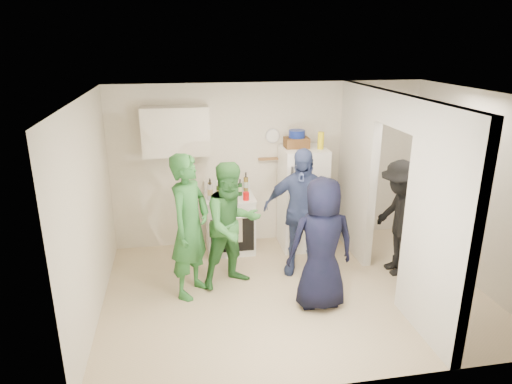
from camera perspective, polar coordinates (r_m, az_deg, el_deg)
The scene contains 36 objects.
floor at distance 6.05m, azimuth 4.80°, elevation -12.28°, with size 4.80×4.80×0.00m, color #C6AE8C.
wall_back at distance 7.09m, azimuth 1.62°, elevation 3.49°, with size 4.80×4.80×0.00m, color silver.
wall_front at distance 4.03m, azimuth 11.41°, elevation -9.06°, with size 4.80×4.80×0.00m, color silver.
wall_left at distance 5.44m, azimuth -20.14°, elevation -2.46°, with size 3.40×3.40×0.00m, color silver.
wall_right at distance 6.54m, azimuth 25.91°, elevation 0.27°, with size 3.40×3.40×0.00m, color silver.
ceiling at distance 5.23m, azimuth 5.54°, elevation 11.95°, with size 4.80×4.80×0.00m, color white.
partition_pier_back at distance 6.88m, azimuth 12.48°, elevation 2.57°, with size 0.12×1.20×2.50m, color silver.
partition_pier_front at distance 5.04m, azimuth 21.82°, elevation -4.34°, with size 0.12×1.20×2.50m, color silver.
partition_header at distance 5.69m, azimuth 17.38°, elevation 9.71°, with size 0.12×1.00×0.40m, color silver.
stove at distance 6.95m, azimuth -3.27°, elevation -3.96°, with size 0.73×0.61×0.87m, color white.
upper_cabinet at distance 6.65m, azimuth -10.02°, elevation 7.49°, with size 0.95×0.34×0.70m, color silver.
fridge at distance 7.00m, azimuth 5.80°, elevation -0.79°, with size 0.65×0.63×1.57m, color white.
wicker_basket at distance 6.79m, azimuth 5.10°, elevation 6.18°, with size 0.35×0.25×0.15m, color brown.
blue_bowl at distance 6.76m, azimuth 5.13°, elevation 7.25°, with size 0.24×0.24×0.11m, color navy.
yellow_cup_stack_top at distance 6.73m, azimuth 8.09°, elevation 6.39°, with size 0.09×0.09×0.25m, color yellow.
wall_clock at distance 6.98m, azimuth 2.09°, elevation 7.03°, with size 0.22×0.22×0.03m, color white.
spice_shelf at distance 7.02m, azimuth 1.71°, elevation 4.17°, with size 0.35×0.08×0.03m, color olive.
nook_window at distance 6.59m, azimuth 25.27°, elevation 4.10°, with size 0.03×0.70×0.80m, color black.
nook_window_frame at distance 6.58m, azimuth 25.16°, elevation 4.10°, with size 0.04×0.76×0.86m, color white.
nook_valance at distance 6.50m, azimuth 25.40°, elevation 7.08°, with size 0.04×0.82×0.18m, color white.
yellow_cup_stack_stove at distance 6.53m, azimuth -4.18°, elevation -0.21°, with size 0.09×0.09×0.25m, color #FFAE15.
red_cup at distance 6.61m, azimuth -1.25°, elevation -0.52°, with size 0.09×0.09×0.12m, color red.
person_green_left at distance 5.66m, azimuth -8.28°, elevation -4.27°, with size 0.67×0.44×1.83m, color #2D7130.
person_green_center at distance 5.86m, azimuth -3.00°, elevation -4.18°, with size 0.81×0.63×1.67m, color #327339.
person_denim at distance 6.17m, azimuth 5.60°, elevation -2.51°, with size 1.04×0.43×1.77m, color #38457B.
person_navy at distance 5.44m, azimuth 8.20°, elevation -6.47°, with size 0.79×0.52×1.62m, color black.
person_nook at distance 6.46m, azimuth 17.45°, elevation -3.13°, with size 1.03×0.59×1.60m, color black.
bottle_a at distance 6.83m, azimuth -5.79°, elevation 0.63°, with size 0.06×0.06×0.26m, color brown.
bottle_b at distance 6.67m, azimuth -4.67°, elevation 0.21°, with size 0.07×0.07×0.26m, color #244B19.
bottle_c at distance 6.89m, azimuth -4.09°, elevation 1.05°, with size 0.08×0.08×0.31m, color silver.
bottle_d at distance 6.71m, azimuth -3.13°, elevation 0.49°, with size 0.06×0.06×0.29m, color #603510.
bottle_e at distance 6.95m, azimuth -2.64°, elevation 1.05°, with size 0.06×0.06×0.27m, color gray.
bottle_f at distance 6.80m, azimuth -2.00°, elevation 0.59°, with size 0.06×0.06×0.25m, color #153C19.
bottle_g at distance 6.91m, azimuth -1.27°, elevation 1.19°, with size 0.07×0.07×0.32m, color brown.
bottle_h at distance 6.61m, azimuth -5.76°, elevation 0.26°, with size 0.08×0.08×0.31m, color silver.
bottle_i at distance 6.84m, azimuth -3.17°, elevation 0.87°, with size 0.07×0.07×0.30m, color #56370E.
Camera 1 is at (-1.38, -5.01, 3.09)m, focal length 32.00 mm.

